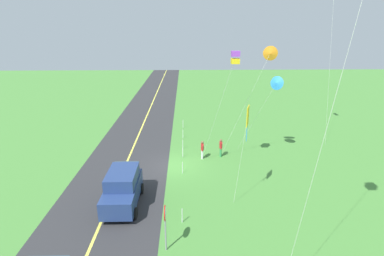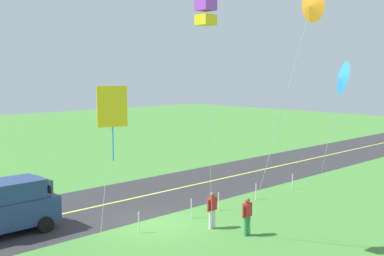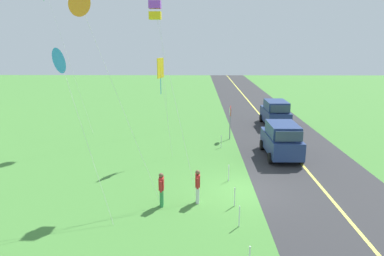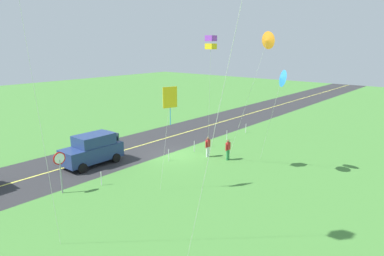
# 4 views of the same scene
# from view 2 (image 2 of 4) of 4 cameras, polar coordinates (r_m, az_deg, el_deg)

# --- Properties ---
(ground_plane) EXTENTS (120.00, 120.00, 0.10)m
(ground_plane) POSITION_cam_2_polar(r_m,az_deg,el_deg) (21.93, -4.72, -11.32)
(ground_plane) COLOR #478438
(asphalt_road) EXTENTS (120.00, 7.00, 0.00)m
(asphalt_road) POSITION_cam_2_polar(r_m,az_deg,el_deg) (25.03, -10.54, -9.01)
(asphalt_road) COLOR #2D2D30
(asphalt_road) RESTS_ON ground
(road_centre_stripe) EXTENTS (120.00, 0.16, 0.00)m
(road_centre_stripe) POSITION_cam_2_polar(r_m,az_deg,el_deg) (25.03, -10.54, -9.00)
(road_centre_stripe) COLOR #E5E04C
(road_centre_stripe) RESTS_ON asphalt_road
(car_suv_foreground) EXTENTS (4.40, 2.12, 2.24)m
(car_suv_foreground) POSITION_cam_2_polar(r_m,az_deg,el_deg) (21.49, -21.58, -8.79)
(car_suv_foreground) COLOR navy
(car_suv_foreground) RESTS_ON ground
(person_adult_near) EXTENTS (0.58, 0.22, 1.60)m
(person_adult_near) POSITION_cam_2_polar(r_m,az_deg,el_deg) (20.09, 6.61, -10.29)
(person_adult_near) COLOR #338C4C
(person_adult_near) RESTS_ON ground
(person_adult_companion) EXTENTS (0.58, 0.22, 1.60)m
(person_adult_companion) POSITION_cam_2_polar(r_m,az_deg,el_deg) (20.86, 2.42, -9.62)
(person_adult_companion) COLOR silver
(person_adult_companion) RESTS_ON ground
(kite_red_low) EXTENTS (1.24, 3.96, 9.43)m
(kite_red_low) POSITION_cam_2_polar(r_m,az_deg,el_deg) (16.60, 14.00, 13.85)
(kite_red_low) COLOR silver
(kite_red_low) RESTS_ON ground
(kite_blue_mid) EXTENTS (2.78, 2.34, 9.18)m
(kite_blue_mid) POSITION_cam_2_polar(r_m,az_deg,el_deg) (16.96, 1.65, 13.51)
(kite_blue_mid) COLOR silver
(kite_blue_mid) RESTS_ON ground
(kite_yellow_high) EXTENTS (2.67, 2.95, 7.09)m
(kite_yellow_high) POSITION_cam_2_polar(r_m,az_deg,el_deg) (16.48, 17.33, 5.70)
(kite_yellow_high) COLOR silver
(kite_yellow_high) RESTS_ON ground
(kite_cyan_top) EXTENTS (0.87, 0.80, 6.31)m
(kite_cyan_top) POSITION_cam_2_polar(r_m,az_deg,el_deg) (14.12, -9.51, 2.17)
(kite_cyan_top) COLOR silver
(kite_cyan_top) RESTS_ON ground
(fence_post_0) EXTENTS (0.05, 0.05, 0.90)m
(fence_post_0) POSITION_cam_2_polar(r_m,az_deg,el_deg) (28.32, 11.89, -6.28)
(fence_post_0) COLOR silver
(fence_post_0) RESTS_ON ground
(fence_post_1) EXTENTS (0.05, 0.05, 0.90)m
(fence_post_1) POSITION_cam_2_polar(r_m,az_deg,el_deg) (25.72, 7.65, -7.50)
(fence_post_1) COLOR silver
(fence_post_1) RESTS_ON ground
(fence_post_2) EXTENTS (0.05, 0.05, 0.90)m
(fence_post_2) POSITION_cam_2_polar(r_m,az_deg,el_deg) (23.62, 3.20, -8.73)
(fence_post_2) COLOR silver
(fence_post_2) RESTS_ON ground
(fence_post_3) EXTENTS (0.05, 0.05, 0.90)m
(fence_post_3) POSITION_cam_2_polar(r_m,az_deg,el_deg) (22.37, -0.07, -9.60)
(fence_post_3) COLOR silver
(fence_post_3) RESTS_ON ground
(fence_post_4) EXTENTS (0.05, 0.05, 0.90)m
(fence_post_4) POSITION_cam_2_polar(r_m,az_deg,el_deg) (20.49, -6.38, -11.17)
(fence_post_4) COLOR silver
(fence_post_4) RESTS_ON ground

